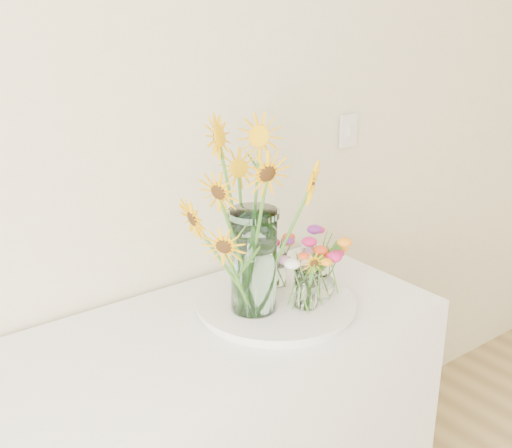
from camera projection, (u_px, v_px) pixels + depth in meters
name	position (u px, v px, depth m)	size (l,w,h in m)	color
tray	(276.00, 306.00, 1.88)	(0.44, 0.44, 0.03)	white
mason_jar	(254.00, 261.00, 1.77)	(0.13, 0.13, 0.30)	#AFDEDC
sunflower_bouquet	(254.00, 219.00, 1.73)	(0.81, 0.81, 0.55)	#F5AE05
small_vase_a	(306.00, 289.00, 1.82)	(0.07, 0.07, 0.12)	white
wildflower_posy_a	(306.00, 274.00, 1.81)	(0.20, 0.20, 0.21)	orange
small_vase_b	(322.00, 278.00, 1.89)	(0.08, 0.08, 0.12)	white
wildflower_posy_b	(322.00, 264.00, 1.88)	(0.21, 0.21, 0.21)	orange
small_vase_c	(277.00, 270.00, 1.96)	(0.06, 0.06, 0.11)	white
wildflower_posy_c	(277.00, 256.00, 1.95)	(0.19, 0.19, 0.20)	orange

